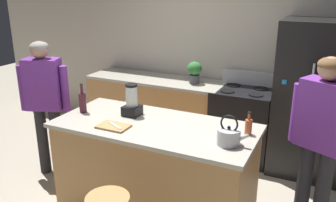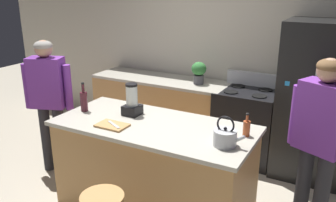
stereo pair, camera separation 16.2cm
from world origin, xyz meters
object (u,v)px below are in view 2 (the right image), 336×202
Objects in this scene: stove_range at (246,125)px; person_by_sink_right at (320,136)px; person_by_island_left at (49,95)px; tea_kettle at (225,137)px; chef_knife at (114,125)px; cutting_board at (112,125)px; blender_appliance at (132,102)px; potted_plant at (199,71)px; bottle_cooking_sauce at (247,128)px; refrigerator at (320,103)px; kitchen_island at (154,167)px; bottle_wine at (84,101)px.

person_by_sink_right is (0.98, -1.27, 0.55)m from stove_range.
person_by_island_left reaches higher than tea_kettle.
tea_kettle is 1.08m from chef_knife.
person_by_sink_right is at bearing 15.23° from cutting_board.
chef_knife is at bearing -85.37° from blender_appliance.
potted_plant is 1.09× the size of tea_kettle.
blender_appliance is at bearing -95.17° from potted_plant.
bottle_cooking_sauce is at bearing -74.65° from stove_range.
refrigerator is 2.40m from chef_knife.
refrigerator is at bearing 26.23° from person_by_island_left.
refrigerator is 1.26m from person_by_sink_right.
person_by_island_left is at bearing -176.97° from person_by_sink_right.
cutting_board reaches higher than kitchen_island.
bottle_cooking_sauce is 0.30m from tea_kettle.
blender_appliance reaches higher than kitchen_island.
refrigerator is 1.14× the size of person_by_island_left.
bottle_cooking_sauce is 0.68× the size of bottle_wine.
blender_appliance is 1.53× the size of chef_knife.
refrigerator reaches higher than person_by_sink_right.
bottle_wine is at bearing -173.15° from chef_knife.
bottle_wine is at bearing -173.72° from bottle_cooking_sauce.
refrigerator is 5.91× the size of bottle_wine.
refrigerator is at bearing 46.10° from cutting_board.
refrigerator is 6.22× the size of potted_plant.
person_by_island_left is 1.17m from blender_appliance.
bottle_wine is at bearing -173.08° from person_by_sink_right.
person_by_island_left is at bearing -178.54° from blender_appliance.
cutting_board is at bearing -164.77° from person_by_sink_right.
chef_knife is at bearing -114.51° from stove_range.
person_by_island_left reaches higher than bottle_wine.
blender_appliance is 1.12× the size of cutting_board.
chef_knife is (0.02, 0.00, 0.01)m from cutting_board.
blender_appliance is 1.22× the size of tea_kettle.
stove_range is at bearing 127.57° from person_by_sink_right.
cutting_board is (-1.67, -1.74, 0.02)m from refrigerator.
refrigerator reaches higher than person_by_island_left.
refrigerator is 6.22× the size of cutting_board.
stove_range is at bearing 35.51° from person_by_island_left.
bottle_cooking_sauce is (-0.47, -1.34, 0.09)m from refrigerator.
refrigerator is (1.35, 1.50, 0.46)m from kitchen_island.
stove_range is 0.68× the size of person_by_island_left.
potted_plant is at bearing 177.91° from stove_range.
person_by_sink_right is 1.87m from cutting_board.
bottle_cooking_sauce is at bearing 6.28° from bottle_wine.
person_by_island_left is (-2.85, -1.40, 0.06)m from refrigerator.
kitchen_island is 9.19× the size of bottle_cooking_sauce.
stove_range is 2.13m from bottle_wine.
cutting_board is (-1.20, -0.40, -0.07)m from bottle_cooking_sauce.
cutting_board is (-1.80, -0.49, -0.08)m from person_by_sink_right.
stove_range is 1.69m from person_by_sink_right.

